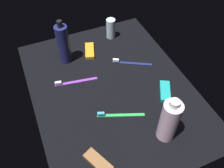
% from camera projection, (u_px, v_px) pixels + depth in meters
% --- Properties ---
extents(ground_plane, '(0.84, 0.64, 0.01)m').
position_uv_depth(ground_plane, '(112.00, 90.00, 1.02)').
color(ground_plane, black).
extents(lotion_bottle, '(0.05, 0.05, 0.21)m').
position_uv_depth(lotion_bottle, '(63.00, 44.00, 1.06)').
color(lotion_bottle, '#1C1E50').
rests_on(lotion_bottle, ground_plane).
extents(bodywash_bottle, '(0.06, 0.06, 0.20)m').
position_uv_depth(bodywash_bottle, '(169.00, 121.00, 0.81)').
color(bodywash_bottle, silver).
rests_on(bodywash_bottle, ground_plane).
extents(deodorant_stick, '(0.04, 0.04, 0.10)m').
position_uv_depth(deodorant_stick, '(111.00, 28.00, 1.21)').
color(deodorant_stick, silver).
rests_on(deodorant_stick, ground_plane).
extents(toothbrush_green, '(0.08, 0.17, 0.02)m').
position_uv_depth(toothbrush_green, '(118.00, 115.00, 0.92)').
color(toothbrush_green, green).
rests_on(toothbrush_green, ground_plane).
extents(toothbrush_navy, '(0.10, 0.16, 0.02)m').
position_uv_depth(toothbrush_navy, '(130.00, 63.00, 1.11)').
color(toothbrush_navy, navy).
rests_on(toothbrush_navy, ground_plane).
extents(toothbrush_purple, '(0.04, 0.18, 0.02)m').
position_uv_depth(toothbrush_purple, '(74.00, 82.00, 1.03)').
color(toothbrush_purple, purple).
rests_on(toothbrush_purple, ground_plane).
extents(snack_bar_orange, '(0.11, 0.07, 0.01)m').
position_uv_depth(snack_bar_orange, '(90.00, 51.00, 1.16)').
color(snack_bar_orange, orange).
rests_on(snack_bar_orange, ground_plane).
extents(snack_bar_teal, '(0.11, 0.08, 0.01)m').
position_uv_depth(snack_bar_teal, '(165.00, 91.00, 1.00)').
color(snack_bar_teal, teal).
rests_on(snack_bar_teal, ground_plane).
extents(snack_bar_brown, '(0.11, 0.08, 0.01)m').
position_uv_depth(snack_bar_brown, '(98.00, 162.00, 0.80)').
color(snack_bar_brown, brown).
rests_on(snack_bar_brown, ground_plane).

